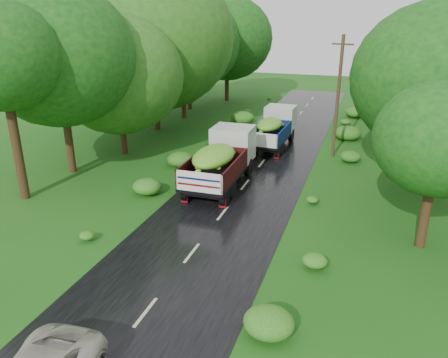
% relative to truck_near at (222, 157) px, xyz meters
% --- Properties ---
extents(ground, '(120.00, 120.00, 0.00)m').
position_rel_truck_near_xyz_m(ground, '(1.27, -11.70, -1.64)').
color(ground, '#12470F').
rests_on(ground, ground).
extents(road, '(6.50, 80.00, 0.02)m').
position_rel_truck_near_xyz_m(road, '(1.27, -6.70, -1.63)').
color(road, black).
rests_on(road, ground).
extents(road_lines, '(0.12, 69.60, 0.00)m').
position_rel_truck_near_xyz_m(road_lines, '(1.27, -5.70, -1.61)').
color(road_lines, '#BFB78C').
rests_on(road_lines, road).
extents(truck_near, '(2.53, 6.91, 2.89)m').
position_rel_truck_near_xyz_m(truck_near, '(0.00, 0.00, 0.00)').
color(truck_near, black).
rests_on(truck_near, ground).
extents(truck_far, '(2.43, 6.34, 2.63)m').
position_rel_truck_near_xyz_m(truck_far, '(1.14, 8.34, -0.15)').
color(truck_far, black).
rests_on(truck_far, ground).
extents(utility_pole, '(1.38, 0.44, 8.00)m').
position_rel_truck_near_xyz_m(utility_pole, '(5.52, 7.38, 2.48)').
color(utility_pole, '#382616').
rests_on(utility_pole, ground).
extents(trees_left, '(6.65, 33.19, 9.73)m').
position_rel_truck_near_xyz_m(trees_left, '(-8.98, 10.42, 5.02)').
color(trees_left, black).
rests_on(trees_left, ground).
extents(trees_right, '(5.78, 32.33, 8.09)m').
position_rel_truck_near_xyz_m(trees_right, '(10.49, 10.21, 4.10)').
color(trees_right, black).
rests_on(trees_right, ground).
extents(shrubs, '(11.90, 44.00, 0.70)m').
position_rel_truck_near_xyz_m(shrubs, '(1.27, 2.30, -1.29)').
color(shrubs, '#255A15').
rests_on(shrubs, ground).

